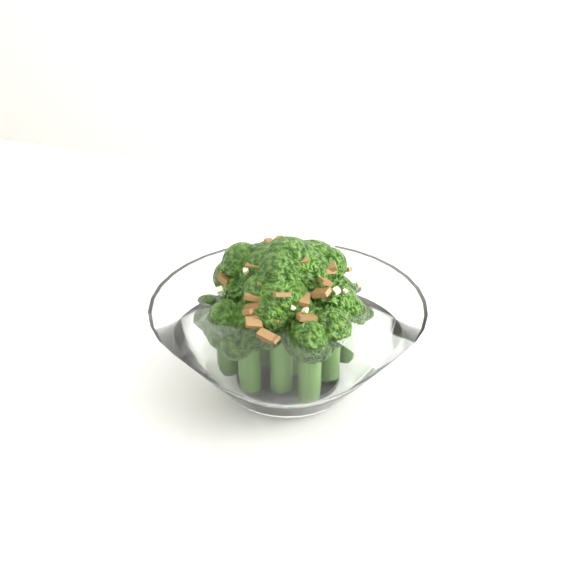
# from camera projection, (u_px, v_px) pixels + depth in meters

# --- Properties ---
(table) EXTENTS (1.31, 0.98, 0.75)m
(table) POSITION_uv_depth(u_px,v_px,m) (156.00, 362.00, 0.67)
(table) COLOR white
(table) RESTS_ON ground
(broccoli_dish) EXTENTS (0.21, 0.21, 0.13)m
(broccoli_dish) POSITION_uv_depth(u_px,v_px,m) (288.00, 330.00, 0.50)
(broccoli_dish) COLOR white
(broccoli_dish) RESTS_ON table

